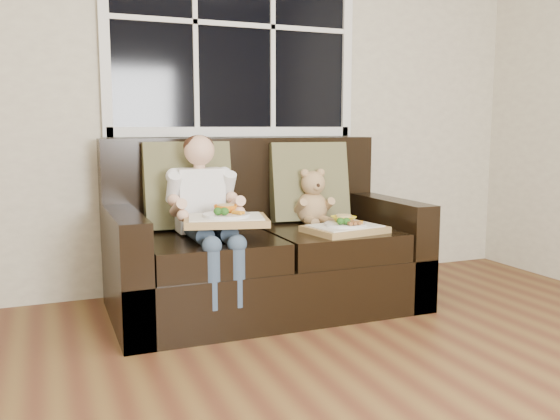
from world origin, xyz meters
name	(u,v)px	position (x,y,z in m)	size (l,w,h in m)	color
window_back	(234,25)	(0.20, 2.48, 1.65)	(1.62, 0.04, 1.37)	black
loveseat	(261,252)	(0.20, 2.02, 0.31)	(1.70, 0.92, 0.96)	black
pillow_left	(188,186)	(-0.19, 2.17, 0.69)	(0.50, 0.25, 0.50)	brown
pillow_right	(309,182)	(0.57, 2.17, 0.69)	(0.50, 0.27, 0.49)	brown
child	(205,202)	(-0.16, 1.90, 0.63)	(0.36, 0.59, 0.82)	white
teddy_bear	(313,201)	(0.54, 2.06, 0.59)	(0.20, 0.26, 0.34)	tan
tray_left	(226,218)	(-0.11, 1.68, 0.57)	(0.47, 0.40, 0.09)	#AF874F
tray_right	(345,227)	(0.58, 1.72, 0.48)	(0.45, 0.38, 0.09)	#AF874F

